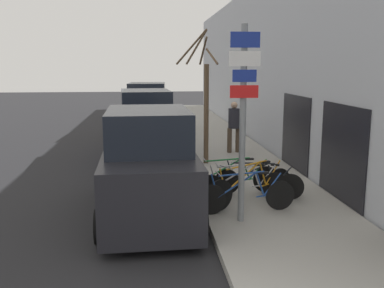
# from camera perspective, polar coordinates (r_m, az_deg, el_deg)

# --- Properties ---
(ground_plane) EXTENTS (80.00, 80.00, 0.00)m
(ground_plane) POSITION_cam_1_polar(r_m,az_deg,el_deg) (15.18, -5.24, -1.84)
(ground_plane) COLOR black
(sidewalk_curb) EXTENTS (3.20, 32.00, 0.15)m
(sidewalk_curb) POSITION_cam_1_polar(r_m,az_deg,el_deg) (18.12, 2.88, 0.43)
(sidewalk_curb) COLOR #9E9B93
(sidewalk_curb) RESTS_ON ground
(building_facade) EXTENTS (0.23, 32.00, 6.50)m
(building_facade) POSITION_cam_1_polar(r_m,az_deg,el_deg) (18.11, 8.59, 10.35)
(building_facade) COLOR #B2B7C1
(building_facade) RESTS_ON ground
(signpost) EXTENTS (0.60, 0.14, 3.82)m
(signpost) POSITION_cam_1_polar(r_m,az_deg,el_deg) (8.24, 6.80, 3.66)
(signpost) COLOR gray
(signpost) RESTS_ON sidewalk_curb
(bicycle_0) EXTENTS (2.15, 0.44, 0.88)m
(bicycle_0) POSITION_cam_1_polar(r_m,az_deg,el_deg) (9.11, 7.24, -6.75)
(bicycle_0) COLOR black
(bicycle_0) RESTS_ON sidewalk_curb
(bicycle_1) EXTENTS (2.19, 1.20, 0.95)m
(bicycle_1) POSITION_cam_1_polar(r_m,az_deg,el_deg) (9.67, 7.86, -5.59)
(bicycle_1) COLOR black
(bicycle_1) RESTS_ON sidewalk_curb
(bicycle_2) EXTENTS (2.14, 0.44, 0.87)m
(bicycle_2) POSITION_cam_1_polar(r_m,az_deg,el_deg) (9.90, 6.78, -5.38)
(bicycle_2) COLOR black
(bicycle_2) RESTS_ON sidewalk_curb
(bicycle_3) EXTENTS (1.94, 0.89, 0.84)m
(bicycle_3) POSITION_cam_1_polar(r_m,az_deg,el_deg) (10.24, 8.84, -4.96)
(bicycle_3) COLOR black
(bicycle_3) RESTS_ON sidewalk_curb
(bicycle_4) EXTENTS (2.34, 0.44, 0.89)m
(bicycle_4) POSITION_cam_1_polar(r_m,az_deg,el_deg) (10.39, 5.35, -4.55)
(bicycle_4) COLOR black
(bicycle_4) RESTS_ON sidewalk_curb
(parked_car_0) EXTENTS (2.14, 4.57, 2.32)m
(parked_car_0) POSITION_cam_1_polar(r_m,az_deg,el_deg) (9.14, -5.80, -3.19)
(parked_car_0) COLOR black
(parked_car_0) RESTS_ON ground
(parked_car_1) EXTENTS (2.24, 4.78, 2.39)m
(parked_car_1) POSITION_cam_1_polar(r_m,az_deg,el_deg) (15.07, -6.19, 2.18)
(parked_car_1) COLOR navy
(parked_car_1) RESTS_ON ground
(parked_car_2) EXTENTS (2.20, 4.21, 2.43)m
(parked_car_2) POSITION_cam_1_polar(r_m,az_deg,el_deg) (20.16, -5.95, 4.35)
(parked_car_2) COLOR gray
(parked_car_2) RESTS_ON ground
(pedestrian_near) EXTENTS (0.47, 0.40, 1.81)m
(pedestrian_near) POSITION_cam_1_polar(r_m,az_deg,el_deg) (15.24, 5.61, 2.76)
(pedestrian_near) COLOR #4C3D2D
(pedestrian_near) RESTS_ON sidewalk_curb
(street_tree) EXTENTS (1.14, 1.60, 4.16)m
(street_tree) POSITION_cam_1_polar(r_m,az_deg,el_deg) (13.38, 1.73, 5.65)
(street_tree) COLOR brown
(street_tree) RESTS_ON sidewalk_curb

